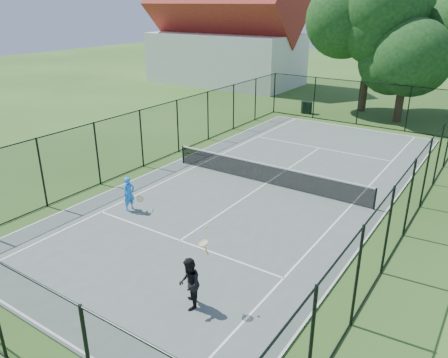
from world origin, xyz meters
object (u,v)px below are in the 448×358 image
Objects in this scene: player_black at (189,284)px; tennis_net at (267,173)px; trash_bin_left at (305,107)px; player_blue at (129,194)px; trash_bin_right at (309,108)px.

tennis_net is at bearing 105.63° from player_black.
trash_bin_left is (-4.43, 14.11, -0.11)m from tennis_net.
player_blue is 0.61× the size of player_black.
player_black is at bearing -74.02° from trash_bin_right.
tennis_net is 10.82× the size of trash_bin_left.
player_blue is 6.77m from player_black.
player_black is (6.96, -23.17, 0.35)m from trash_bin_left.
trash_bin_left is 0.40× the size of player_black.
trash_bin_left is 19.74m from player_blue.
tennis_net is 14.78m from trash_bin_left.
tennis_net reaches higher than trash_bin_right.
player_blue is at bearing -87.58° from trash_bin_right.
player_blue is at bearing -86.65° from trash_bin_left.
tennis_net is 11.06× the size of trash_bin_right.
trash_bin_right is 0.39× the size of player_black.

